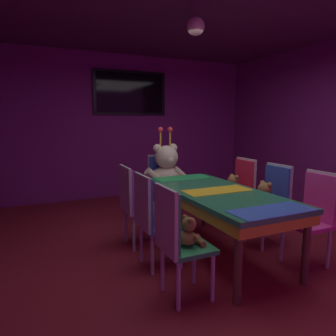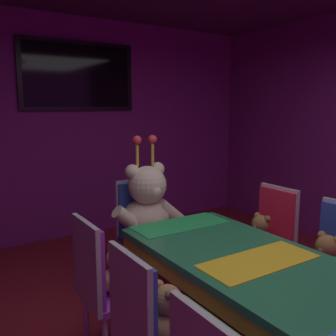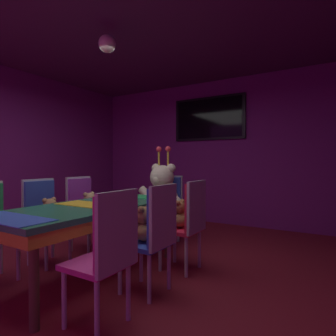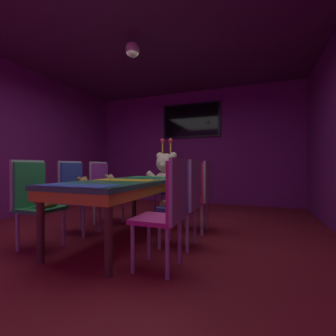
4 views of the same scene
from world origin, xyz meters
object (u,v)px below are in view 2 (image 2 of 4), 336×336
object	(u,v)px
king_teddy_bear	(148,207)
wall_tv	(78,76)
banquet_table	(259,275)
teddy_right_2	(260,234)
chair_left_2	(99,278)
teddy_right_1	(326,260)
teddy_left_2	(120,272)
chair_left_1	(144,323)
teddy_left_1	(168,316)
chair_right_2	(272,231)
throne_chair	(139,220)

from	to	relation	value
king_teddy_bear	wall_tv	size ratio (longest dim) A/B	0.66
banquet_table	teddy_right_2	size ratio (longest dim) A/B	6.14
chair_left_2	teddy_right_1	world-z (taller)	chair_left_2
teddy_left_2	teddy_right_1	size ratio (longest dim) A/B	0.99
teddy_left_2	teddy_right_2	size ratio (longest dim) A/B	1.04
teddy_right_1	chair_left_2	bearing A→B (deg)	-22.68
chair_left_1	wall_tv	bearing A→B (deg)	75.44
teddy_left_2	chair_left_2	bearing A→B (deg)	-180.00
teddy_left_1	chair_left_1	bearing A→B (deg)	180.00
chair_left_1	chair_right_2	bearing A→B (deg)	21.26
teddy_left_2	teddy_right_2	xyz separation A→B (m)	(1.33, 0.03, -0.01)
chair_left_1	throne_chair	distance (m)	1.74
teddy_left_1	wall_tv	distance (m)	3.49
king_teddy_bear	teddy_right_1	bearing A→B (deg)	25.86
teddy_right_2	king_teddy_bear	world-z (taller)	king_teddy_bear
teddy_left_2	wall_tv	bearing A→B (deg)	75.38
teddy_left_2	chair_right_2	world-z (taller)	chair_right_2
chair_right_2	teddy_right_2	bearing A→B (deg)	-0.00
throne_chair	teddy_left_2	bearing A→B (deg)	-34.83
chair_right_2	teddy_left_1	bearing A→B (deg)	23.13
chair_left_1	teddy_right_2	size ratio (longest dim) A/B	2.99
teddy_left_2	king_teddy_bear	size ratio (longest dim) A/B	0.36
chair_left_1	chair_left_2	distance (m)	0.60
banquet_table	teddy_left_2	size ratio (longest dim) A/B	5.88
banquet_table	wall_tv	distance (m)	3.41
chair_right_2	banquet_table	bearing A→B (deg)	37.71
chair_left_2	king_teddy_bear	size ratio (longest dim) A/B	1.03
chair_right_2	wall_tv	bearing A→B (deg)	-71.45
banquet_table	wall_tv	size ratio (longest dim) A/B	1.39
throne_chair	chair_left_2	bearing A→B (deg)	-40.44
banquet_table	teddy_right_1	bearing A→B (deg)	-0.54
chair_right_2	chair_left_2	bearing A→B (deg)	1.18
chair_left_2	teddy_right_2	size ratio (longest dim) A/B	2.99
teddy_left_2	king_teddy_bear	bearing A→B (deg)	49.52
chair_left_2	throne_chair	xyz separation A→B (m)	(0.80, 0.94, 0.00)
chair_left_1	wall_tv	xyz separation A→B (m)	(0.81, 3.10, 1.45)
king_teddy_bear	chair_left_1	bearing A→B (deg)	-30.54
wall_tv	banquet_table	bearing A→B (deg)	-90.00
chair_left_1	teddy_right_2	xyz separation A→B (m)	(1.49, 0.64, -0.00)
banquet_table	teddy_right_1	size ratio (longest dim) A/B	5.80
chair_left_2	chair_right_2	bearing A→B (deg)	1.18
teddy_right_2	king_teddy_bear	size ratio (longest dim) A/B	0.34
teddy_left_2	teddy_right_1	world-z (taller)	teddy_right_1
king_teddy_bear	teddy_left_1	bearing A→B (deg)	-25.79
teddy_left_2	chair_right_2	size ratio (longest dim) A/B	0.35
chair_left_2	teddy_left_2	xyz separation A→B (m)	(0.15, 0.00, 0.00)
teddy_right_1	wall_tv	world-z (taller)	wall_tv
chair_left_1	teddy_right_2	bearing A→B (deg)	23.13
banquet_table	teddy_left_2	world-z (taller)	teddy_left_2
teddy_right_1	wall_tv	bearing A→B (deg)	-77.90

